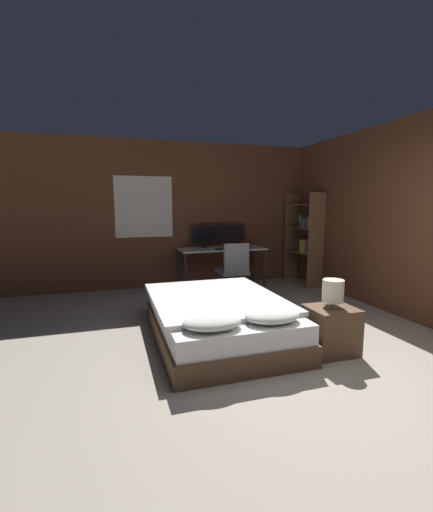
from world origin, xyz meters
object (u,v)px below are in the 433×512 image
object	(u,v)px
monitor_right	(232,234)
computer_mouse	(240,248)
bookshelf	(306,235)
desk	(222,253)
bed	(218,318)
nightstand	(331,330)
keyboard	(226,249)
bedside_lamp	(333,291)
office_chair	(233,275)
monitor_left	(205,235)

from	to	relation	value
monitor_right	computer_mouse	bearing A→B (deg)	-89.53
bookshelf	desk	bearing A→B (deg)	170.31
bed	desk	xyz separation A→B (m)	(0.84, 2.41, 0.41)
nightstand	keyboard	world-z (taller)	keyboard
bedside_lamp	bookshelf	size ratio (longest dim) A/B	0.17
computer_mouse	keyboard	bearing A→B (deg)	180.00
nightstand	office_chair	bearing A→B (deg)	95.63
monitor_right	keyboard	xyz separation A→B (m)	(-0.28, -0.42, -0.23)
computer_mouse	office_chair	distance (m)	0.77
desk	computer_mouse	distance (m)	0.36
bed	bedside_lamp	distance (m)	1.31
bed	monitor_left	size ratio (longest dim) A/B	3.96
monitor_right	desk	bearing A→B (deg)	-142.62
keyboard	bookshelf	size ratio (longest dim) A/B	0.22
computer_mouse	desk	bearing A→B (deg)	143.41
bed	desk	world-z (taller)	desk
computer_mouse	monitor_right	bearing A→B (deg)	90.47
monitor_right	keyboard	world-z (taller)	monitor_right
bed	monitor_right	size ratio (longest dim) A/B	3.96
desk	monitor_left	bearing A→B (deg)	142.62
nightstand	monitor_left	world-z (taller)	monitor_left
nightstand	monitor_right	xyz separation A→B (m)	(0.11, 3.34, 0.73)
bedside_lamp	bookshelf	bearing A→B (deg)	63.02
bed	computer_mouse	distance (m)	2.52
bed	office_chair	size ratio (longest dim) A/B	2.22
monitor_left	computer_mouse	world-z (taller)	monitor_left
nightstand	keyboard	bearing A→B (deg)	93.33
bed	monitor_right	xyz separation A→B (m)	(1.11, 2.62, 0.74)
bedside_lamp	desk	distance (m)	3.13
bedside_lamp	keyboard	size ratio (longest dim) A/B	0.78
bookshelf	bed	bearing A→B (deg)	-139.11
bedside_lamp	desk	xyz separation A→B (m)	(-0.17, 3.13, -0.01)
computer_mouse	office_chair	size ratio (longest dim) A/B	0.08
monitor_right	computer_mouse	world-z (taller)	monitor_right
computer_mouse	bookshelf	world-z (taller)	bookshelf
desk	monitor_right	size ratio (longest dim) A/B	3.10
desk	monitor_right	bearing A→B (deg)	37.38
bookshelf	computer_mouse	bearing A→B (deg)	177.05
bed	keyboard	world-z (taller)	keyboard
bed	bookshelf	world-z (taller)	bookshelf
monitor_right	keyboard	distance (m)	0.55
bed	bookshelf	size ratio (longest dim) A/B	1.17
nightstand	monitor_left	bearing A→B (deg)	97.61
bed	bookshelf	bearing A→B (deg)	40.89
office_chair	bookshelf	distance (m)	1.85
monitor_left	nightstand	bearing A→B (deg)	-82.39
bed	bookshelf	distance (m)	3.34
monitor_left	bookshelf	xyz separation A→B (m)	(1.90, -0.49, -0.01)
monitor_left	monitor_right	bearing A→B (deg)	0.00
keyboard	nightstand	bearing A→B (deg)	-86.67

